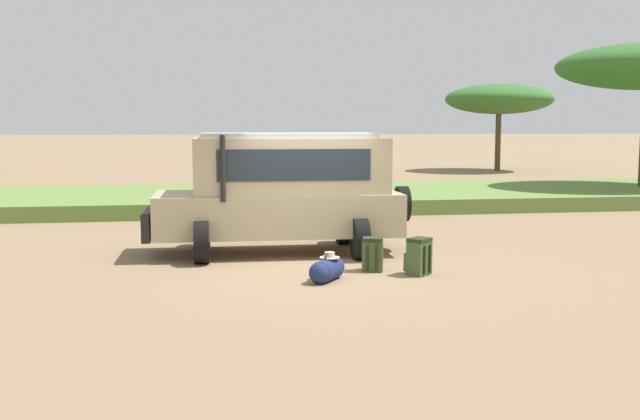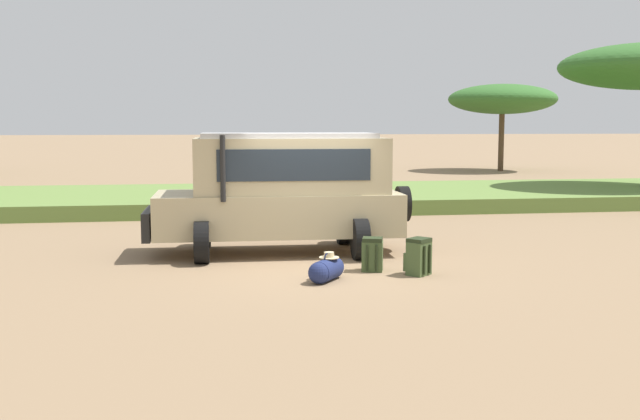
% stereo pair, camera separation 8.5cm
% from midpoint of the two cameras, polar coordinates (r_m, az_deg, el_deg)
% --- Properties ---
extents(ground_plane, '(320.00, 320.00, 0.00)m').
position_cam_midpoint_polar(ground_plane, '(13.75, -0.10, -4.40)').
color(ground_plane, '#8C7051').
extents(grass_bank, '(120.00, 7.00, 0.44)m').
position_cam_midpoint_polar(grass_bank, '(24.26, -3.92, 0.91)').
color(grass_bank, olive).
rests_on(grass_bank, ground_plane).
extents(safari_vehicle, '(5.38, 2.81, 2.44)m').
position_cam_midpoint_polar(safari_vehicle, '(15.16, -2.65, 1.56)').
color(safari_vehicle, tan).
rests_on(safari_vehicle, ground_plane).
extents(backpack_beside_front_wheel, '(0.44, 0.47, 0.61)m').
position_cam_midpoint_polar(backpack_beside_front_wheel, '(13.42, 4.20, -3.41)').
color(backpack_beside_front_wheel, '#42562D').
rests_on(backpack_beside_front_wheel, ground_plane).
extents(backpack_cluster_center, '(0.51, 0.51, 0.65)m').
position_cam_midpoint_polar(backpack_cluster_center, '(13.15, 7.68, -3.57)').
color(backpack_cluster_center, '#42562D').
rests_on(backpack_cluster_center, ground_plane).
extents(duffel_bag_low_black_case, '(0.69, 0.83, 0.47)m').
position_cam_midpoint_polar(duffel_bag_low_black_case, '(12.59, 0.69, -4.56)').
color(duffel_bag_low_black_case, navy).
rests_on(duffel_bag_low_black_case, ground_plane).
extents(acacia_tree_right_mid, '(5.92, 5.70, 4.76)m').
position_cam_midpoint_polar(acacia_tree_right_mid, '(42.64, 13.78, 8.19)').
color(acacia_tree_right_mid, brown).
rests_on(acacia_tree_right_mid, ground_plane).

